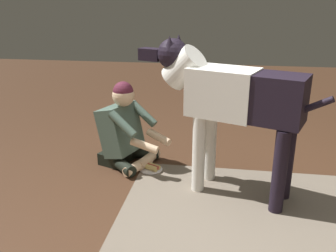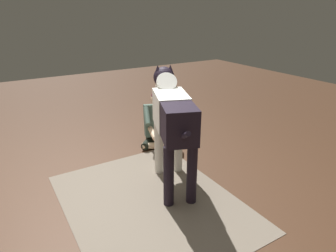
% 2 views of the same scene
% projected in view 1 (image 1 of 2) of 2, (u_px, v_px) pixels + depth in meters
% --- Properties ---
extents(ground_plane, '(13.46, 13.46, 0.00)m').
position_uv_depth(ground_plane, '(222.00, 211.00, 2.81)').
color(ground_plane, '#432A1B').
extents(area_rug, '(2.14, 1.66, 0.01)m').
position_uv_depth(area_rug, '(260.00, 219.00, 2.70)').
color(area_rug, '#6F6355').
rests_on(area_rug, ground).
extents(person_sitting_on_floor, '(0.74, 0.61, 0.84)m').
position_uv_depth(person_sitting_on_floor, '(125.00, 131.00, 3.52)').
color(person_sitting_on_floor, black).
rests_on(person_sitting_on_floor, ground).
extents(large_dog, '(1.52, 0.71, 1.28)m').
position_uv_depth(large_dog, '(230.00, 98.00, 2.86)').
color(large_dog, silver).
rests_on(large_dog, ground).
extents(hot_dog_on_plate, '(0.22, 0.22, 0.06)m').
position_uv_depth(hot_dog_on_plate, '(151.00, 167.00, 3.48)').
color(hot_dog_on_plate, white).
rests_on(hot_dog_on_plate, ground).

